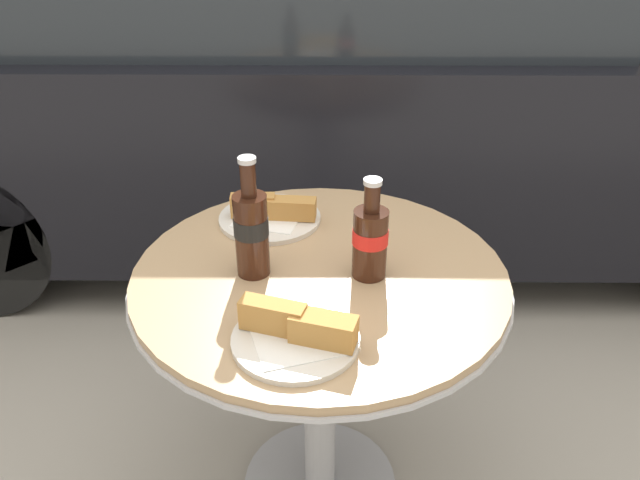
# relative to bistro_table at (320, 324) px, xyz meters

# --- Properties ---
(bistro_table) EXTENTS (0.81, 0.81, 0.69)m
(bistro_table) POSITION_rel_bistro_table_xyz_m (0.00, 0.00, 0.00)
(bistro_table) COLOR #B7B7BC
(bistro_table) RESTS_ON ground_plane
(cola_bottle_left) EXTENTS (0.07, 0.07, 0.26)m
(cola_bottle_left) POSITION_rel_bistro_table_xyz_m (-0.14, -0.01, 0.25)
(cola_bottle_left) COLOR #33190F
(cola_bottle_left) RESTS_ON bistro_table
(cola_bottle_right) EXTENTS (0.07, 0.07, 0.22)m
(cola_bottle_right) POSITION_rel_bistro_table_xyz_m (0.10, -0.02, 0.23)
(cola_bottle_right) COLOR #33190F
(cola_bottle_right) RESTS_ON bistro_table
(lunch_plate_near) EXTENTS (0.25, 0.25, 0.07)m
(lunch_plate_near) POSITION_rel_bistro_table_xyz_m (-0.12, 0.22, 0.17)
(lunch_plate_near) COLOR silver
(lunch_plate_near) RESTS_ON bistro_table
(lunch_plate_far) EXTENTS (0.23, 0.23, 0.07)m
(lunch_plate_far) POSITION_rel_bistro_table_xyz_m (-0.04, -0.24, 0.17)
(lunch_plate_far) COLOR silver
(lunch_plate_far) RESTS_ON bistro_table
(parked_car) EXTENTS (4.46, 1.80, 1.41)m
(parked_car) POSITION_rel_bistro_table_xyz_m (0.09, 1.62, 0.11)
(parked_car) COLOR black
(parked_car) RESTS_ON ground_plane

